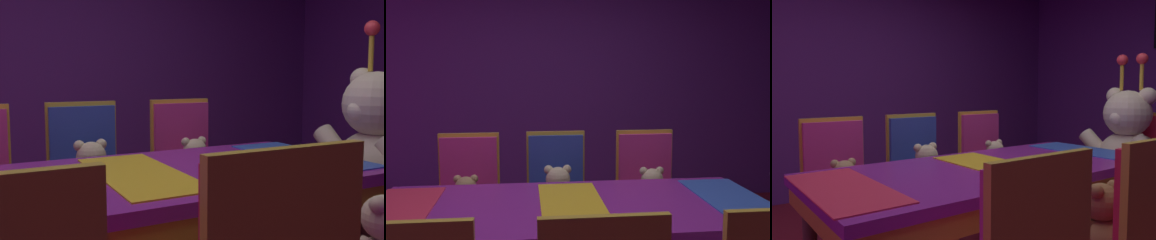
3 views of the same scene
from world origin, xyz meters
TOP-DOWN VIEW (x-y plane):
  - wall_left at (-2.60, 0.00)m, footprint 0.12×6.40m
  - banquet_table at (0.00, 0.00)m, footprint 0.90×2.02m
  - chair_left_0 at (-0.81, -0.62)m, footprint 0.42×0.41m
  - teddy_left_0 at (-0.67, -0.62)m, footprint 0.23×0.30m
  - chair_left_1 at (-0.83, -0.02)m, footprint 0.42×0.41m
  - teddy_left_1 at (-0.68, -0.02)m, footprint 0.27×0.35m
  - chair_left_2 at (-0.82, 0.62)m, footprint 0.42×0.41m
  - teddy_left_2 at (-0.68, 0.62)m, footprint 0.25×0.32m
  - chair_right_1 at (0.83, 0.01)m, footprint 0.42×0.41m
  - teddy_right_1 at (0.68, 0.01)m, footprint 0.27×0.34m
  - throne_chair at (0.00, 1.54)m, footprint 0.41×0.42m
  - king_teddy_bear at (0.00, 1.37)m, footprint 0.77×0.59m

SIDE VIEW (x-z plane):
  - teddy_left_0 at x=-0.67m, z-range 0.44..0.72m
  - teddy_left_2 at x=-0.68m, z-range 0.44..0.74m
  - chair_left_0 at x=-0.81m, z-range 0.10..1.09m
  - chair_left_1 at x=-0.83m, z-range 0.10..1.09m
  - chair_left_2 at x=-0.82m, z-range 0.10..1.09m
  - chair_right_1 at x=0.83m, z-range 0.10..1.09m
  - throne_chair at x=0.00m, z-range 0.10..1.09m
  - teddy_right_1 at x=0.68m, z-range 0.44..0.76m
  - teddy_left_1 at x=-0.68m, z-range 0.43..0.76m
  - banquet_table at x=0.00m, z-range 0.28..1.02m
  - king_teddy_bear at x=0.00m, z-range 0.28..1.26m
  - wall_left at x=-2.60m, z-range 0.00..2.80m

